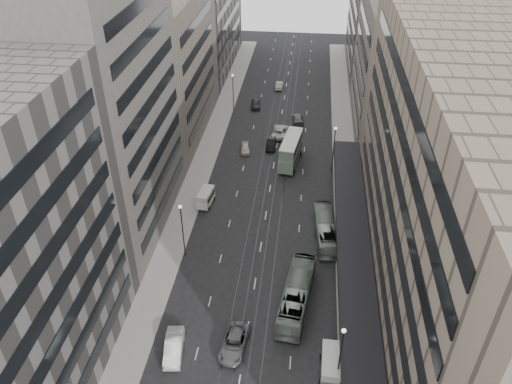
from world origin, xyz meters
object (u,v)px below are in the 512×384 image
at_px(bus_near, 297,295).
at_px(bus_far, 325,229).
at_px(sedan_2, 234,343).
at_px(panel_van, 206,197).
at_px(vw_microbus, 331,364).
at_px(double_decker, 291,150).
at_px(sedan_1, 174,347).

distance_m(bus_near, bus_far, 13.21).
bearing_deg(sedan_2, panel_van, 113.40).
relative_size(vw_microbus, panel_van, 1.13).
height_order(double_decker, panel_van, double_decker).
relative_size(bus_near, bus_far, 1.15).
distance_m(bus_near, double_decker, 31.88).
height_order(bus_far, vw_microbus, bus_far).
bearing_deg(sedan_2, double_decker, 90.05).
bearing_deg(panel_van, bus_far, -10.63).
bearing_deg(double_decker, panel_van, -124.18).
relative_size(bus_near, vw_microbus, 2.61).
xyz_separation_m(vw_microbus, sedan_1, (-16.48, 0.71, -0.51)).
bearing_deg(double_decker, bus_near, -77.65).
height_order(panel_van, sedan_1, panel_van).
distance_m(bus_near, sedan_2, 9.42).
height_order(double_decker, vw_microbus, double_decker).
distance_m(bus_near, vw_microbus, 9.71).
bearing_deg(bus_far, double_decker, -78.49).
relative_size(bus_far, sedan_1, 2.01).
distance_m(bus_far, double_decker, 19.86).
xyz_separation_m(double_decker, panel_van, (-11.96, -13.24, -1.24)).
distance_m(bus_far, panel_van, 18.61).
xyz_separation_m(panel_van, sedan_2, (8.08, -25.44, -0.57)).
bearing_deg(sedan_1, bus_far, 44.94).
height_order(vw_microbus, panel_van, vw_microbus).
relative_size(vw_microbus, sedan_2, 0.82).
bearing_deg(sedan_2, bus_far, 69.75).
bearing_deg(double_decker, bus_far, -65.26).
bearing_deg(sedan_1, sedan_2, 3.74).
relative_size(bus_near, panel_van, 2.95).
relative_size(bus_far, sedan_2, 1.87).
xyz_separation_m(bus_near, double_decker, (-2.47, 31.77, 0.91)).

